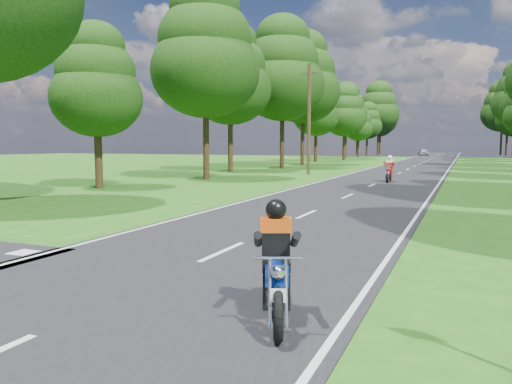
% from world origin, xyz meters
% --- Properties ---
extents(ground, '(160.00, 160.00, 0.00)m').
position_xyz_m(ground, '(0.00, 0.00, 0.00)').
color(ground, '#1F5012').
rests_on(ground, ground).
extents(main_road, '(7.00, 140.00, 0.02)m').
position_xyz_m(main_road, '(0.00, 50.00, 0.01)').
color(main_road, black).
rests_on(main_road, ground).
extents(road_markings, '(7.40, 140.00, 0.01)m').
position_xyz_m(road_markings, '(-0.14, 48.13, 0.02)').
color(road_markings, silver).
rests_on(road_markings, main_road).
extents(treeline, '(40.00, 115.35, 14.78)m').
position_xyz_m(treeline, '(1.43, 60.06, 8.25)').
color(treeline, black).
rests_on(treeline, ground).
extents(telegraph_pole, '(1.20, 0.26, 8.00)m').
position_xyz_m(telegraph_pole, '(-6.00, 28.00, 4.07)').
color(telegraph_pole, '#382616').
rests_on(telegraph_pole, ground).
extents(rider_near_blue, '(1.28, 1.96, 1.55)m').
position_xyz_m(rider_near_blue, '(2.45, -1.32, 0.80)').
color(rider_near_blue, '#0E2D9C').
rests_on(rider_near_blue, main_road).
extents(rider_far_red, '(0.67, 1.89, 1.56)m').
position_xyz_m(rider_far_red, '(0.51, 22.79, 0.80)').
color(rider_far_red, '#B20D1D').
rests_on(rider_far_red, main_road).
extents(distant_car, '(2.33, 3.96, 1.27)m').
position_xyz_m(distant_car, '(-2.60, 88.63, 0.65)').
color(distant_car, silver).
rests_on(distant_car, main_road).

